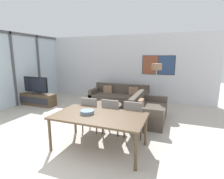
{
  "coord_description": "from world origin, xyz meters",
  "views": [
    {
      "loc": [
        2.42,
        -2.27,
        1.94
      ],
      "look_at": [
        0.63,
        2.46,
        0.95
      ],
      "focal_mm": 28.0,
      "sensor_mm": 36.0,
      "label": 1
    }
  ],
  "objects_px": {
    "tv_console": "(37,99)",
    "dining_table": "(99,118)",
    "coffee_table": "(106,107)",
    "dining_chair_right": "(134,117)",
    "dining_chair_centre": "(112,114)",
    "television": "(36,85)",
    "fruit_bowl": "(87,112)",
    "floor_lamp": "(156,70)",
    "sofa_main": "(119,98)",
    "dining_chair_left": "(91,112)",
    "sofa_side": "(147,112)"
  },
  "relations": [
    {
      "from": "tv_console",
      "to": "dining_table",
      "type": "relative_size",
      "value": 0.83
    },
    {
      "from": "coffee_table",
      "to": "dining_chair_right",
      "type": "xyz_separation_m",
      "value": [
        1.21,
        -1.15,
        0.21
      ]
    },
    {
      "from": "dining_chair_centre",
      "to": "television",
      "type": "bearing_deg",
      "value": 159.68
    },
    {
      "from": "tv_console",
      "to": "coffee_table",
      "type": "height_order",
      "value": "tv_console"
    },
    {
      "from": "fruit_bowl",
      "to": "floor_lamp",
      "type": "distance_m",
      "value": 3.43
    },
    {
      "from": "floor_lamp",
      "to": "fruit_bowl",
      "type": "bearing_deg",
      "value": -107.66
    },
    {
      "from": "coffee_table",
      "to": "dining_table",
      "type": "xyz_separation_m",
      "value": [
        0.66,
        -1.91,
        0.38
      ]
    },
    {
      "from": "fruit_bowl",
      "to": "sofa_main",
      "type": "bearing_deg",
      "value": 96.55
    },
    {
      "from": "television",
      "to": "fruit_bowl",
      "type": "xyz_separation_m",
      "value": [
        3.43,
        -2.12,
        -0.02
      ]
    },
    {
      "from": "dining_table",
      "to": "floor_lamp",
      "type": "distance_m",
      "value": 3.37
    },
    {
      "from": "television",
      "to": "dining_table",
      "type": "relative_size",
      "value": 0.59
    },
    {
      "from": "dining_chair_centre",
      "to": "floor_lamp",
      "type": "relative_size",
      "value": 0.54
    },
    {
      "from": "dining_table",
      "to": "dining_chair_centre",
      "type": "height_order",
      "value": "dining_chair_centre"
    },
    {
      "from": "television",
      "to": "dining_chair_centre",
      "type": "relative_size",
      "value": 1.25
    },
    {
      "from": "television",
      "to": "floor_lamp",
      "type": "height_order",
      "value": "floor_lamp"
    },
    {
      "from": "dining_chair_left",
      "to": "dining_chair_right",
      "type": "height_order",
      "value": "same"
    },
    {
      "from": "dining_chair_right",
      "to": "tv_console",
      "type": "bearing_deg",
      "value": 162.39
    },
    {
      "from": "sofa_side",
      "to": "floor_lamp",
      "type": "height_order",
      "value": "floor_lamp"
    },
    {
      "from": "coffee_table",
      "to": "sofa_main",
      "type": "bearing_deg",
      "value": 90.0
    },
    {
      "from": "tv_console",
      "to": "dining_chair_right",
      "type": "xyz_separation_m",
      "value": [
        4.26,
        -1.35,
        0.28
      ]
    },
    {
      "from": "sofa_main",
      "to": "tv_console",
      "type": "bearing_deg",
      "value": -158.53
    },
    {
      "from": "television",
      "to": "floor_lamp",
      "type": "relative_size",
      "value": 0.68
    },
    {
      "from": "coffee_table",
      "to": "floor_lamp",
      "type": "relative_size",
      "value": 0.62
    },
    {
      "from": "coffee_table",
      "to": "fruit_bowl",
      "type": "height_order",
      "value": "fruit_bowl"
    },
    {
      "from": "dining_table",
      "to": "sofa_main",
      "type": "bearing_deg",
      "value": 101.19
    },
    {
      "from": "dining_chair_left",
      "to": "fruit_bowl",
      "type": "bearing_deg",
      "value": -68.8
    },
    {
      "from": "sofa_side",
      "to": "floor_lamp",
      "type": "bearing_deg",
      "value": -4.24
    },
    {
      "from": "dining_table",
      "to": "dining_chair_centre",
      "type": "bearing_deg",
      "value": 90.0
    },
    {
      "from": "sofa_main",
      "to": "floor_lamp",
      "type": "distance_m",
      "value": 1.82
    },
    {
      "from": "dining_chair_left",
      "to": "floor_lamp",
      "type": "xyz_separation_m",
      "value": [
        1.3,
        2.49,
        0.92
      ]
    },
    {
      "from": "coffee_table",
      "to": "fruit_bowl",
      "type": "relative_size",
      "value": 3.47
    },
    {
      "from": "dining_chair_left",
      "to": "fruit_bowl",
      "type": "relative_size",
      "value": 3.05
    },
    {
      "from": "television",
      "to": "dining_chair_right",
      "type": "xyz_separation_m",
      "value": [
        4.26,
        -1.35,
        -0.28
      ]
    },
    {
      "from": "coffee_table",
      "to": "dining_chair_centre",
      "type": "height_order",
      "value": "dining_chair_centre"
    },
    {
      "from": "television",
      "to": "tv_console",
      "type": "bearing_deg",
      "value": -90.0
    },
    {
      "from": "television",
      "to": "dining_chair_right",
      "type": "bearing_deg",
      "value": -17.62
    },
    {
      "from": "sofa_side",
      "to": "floor_lamp",
      "type": "distance_m",
      "value": 1.68
    },
    {
      "from": "sofa_side",
      "to": "dining_table",
      "type": "xyz_separation_m",
      "value": [
        -0.66,
        -1.99,
        0.4
      ]
    },
    {
      "from": "tv_console",
      "to": "sofa_main",
      "type": "xyz_separation_m",
      "value": [
        3.05,
        1.2,
        0.04
      ]
    },
    {
      "from": "sofa_side",
      "to": "dining_table",
      "type": "relative_size",
      "value": 0.86
    },
    {
      "from": "dining_chair_right",
      "to": "floor_lamp",
      "type": "xyz_separation_m",
      "value": [
        0.19,
        2.44,
        0.92
      ]
    },
    {
      "from": "tv_console",
      "to": "fruit_bowl",
      "type": "xyz_separation_m",
      "value": [
        3.43,
        -2.12,
        0.54
      ]
    },
    {
      "from": "television",
      "to": "dining_table",
      "type": "distance_m",
      "value": 4.27
    },
    {
      "from": "dining_chair_left",
      "to": "dining_chair_centre",
      "type": "relative_size",
      "value": 1.0
    },
    {
      "from": "tv_console",
      "to": "dining_table",
      "type": "height_order",
      "value": "dining_table"
    },
    {
      "from": "dining_chair_centre",
      "to": "dining_table",
      "type": "bearing_deg",
      "value": -90.0
    },
    {
      "from": "dining_chair_centre",
      "to": "coffee_table",
      "type": "bearing_deg",
      "value": 119.21
    },
    {
      "from": "sofa_side",
      "to": "dining_chair_centre",
      "type": "relative_size",
      "value": 1.82
    },
    {
      "from": "dining_table",
      "to": "dining_chair_left",
      "type": "distance_m",
      "value": 0.92
    },
    {
      "from": "dining_table",
      "to": "dining_chair_left",
      "type": "bearing_deg",
      "value": 127.82
    }
  ]
}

